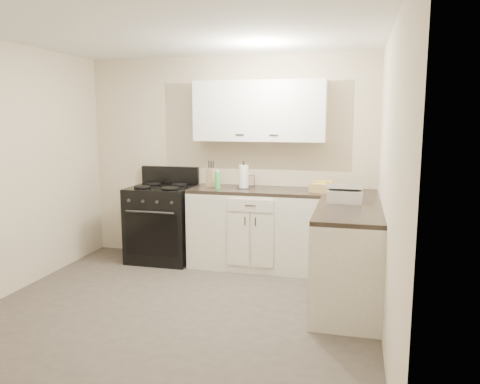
% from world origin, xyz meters
% --- Properties ---
extents(floor, '(3.60, 3.60, 0.00)m').
position_xyz_m(floor, '(0.00, 0.00, 0.00)').
color(floor, '#473F38').
rests_on(floor, ground).
extents(ceiling, '(3.60, 3.60, 0.00)m').
position_xyz_m(ceiling, '(0.00, 0.00, 2.50)').
color(ceiling, white).
rests_on(ceiling, wall_back).
extents(wall_back, '(3.60, 0.00, 3.60)m').
position_xyz_m(wall_back, '(0.00, 1.80, 1.25)').
color(wall_back, beige).
rests_on(wall_back, ground).
extents(wall_right, '(0.00, 3.60, 3.60)m').
position_xyz_m(wall_right, '(1.80, 0.00, 1.25)').
color(wall_right, beige).
rests_on(wall_right, ground).
extents(wall_front, '(3.60, 0.00, 3.60)m').
position_xyz_m(wall_front, '(0.00, -1.80, 1.25)').
color(wall_front, beige).
rests_on(wall_front, ground).
extents(base_cabinets_back, '(1.55, 0.60, 0.90)m').
position_xyz_m(base_cabinets_back, '(0.43, 1.50, 0.45)').
color(base_cabinets_back, white).
rests_on(base_cabinets_back, floor).
extents(base_cabinets_right, '(0.60, 1.90, 0.90)m').
position_xyz_m(base_cabinets_right, '(1.50, 0.85, 0.45)').
color(base_cabinets_right, white).
rests_on(base_cabinets_right, floor).
extents(countertop_back, '(1.55, 0.60, 0.04)m').
position_xyz_m(countertop_back, '(0.43, 1.50, 0.92)').
color(countertop_back, black).
rests_on(countertop_back, base_cabinets_back).
extents(countertop_right, '(0.60, 1.90, 0.04)m').
position_xyz_m(countertop_right, '(1.50, 0.85, 0.92)').
color(countertop_right, black).
rests_on(countertop_right, base_cabinets_right).
extents(upper_cabinets, '(1.55, 0.30, 0.70)m').
position_xyz_m(upper_cabinets, '(0.43, 1.65, 1.84)').
color(upper_cabinets, white).
rests_on(upper_cabinets, wall_back).
extents(stove, '(0.77, 0.65, 0.93)m').
position_xyz_m(stove, '(-0.76, 1.48, 0.46)').
color(stove, black).
rests_on(stove, floor).
extents(knife_block, '(0.13, 0.12, 0.22)m').
position_xyz_m(knife_block, '(-0.15, 1.56, 1.05)').
color(knife_block, tan).
rests_on(knife_block, countertop_back).
extents(paper_towel, '(0.14, 0.14, 0.27)m').
position_xyz_m(paper_towel, '(0.27, 1.51, 1.08)').
color(paper_towel, white).
rests_on(paper_towel, countertop_back).
extents(soap_bottle, '(0.07, 0.07, 0.20)m').
position_xyz_m(soap_bottle, '(-0.02, 1.41, 1.04)').
color(soap_bottle, '#46B854').
rests_on(soap_bottle, countertop_back).
extents(picture_frame, '(0.11, 0.07, 0.13)m').
position_xyz_m(picture_frame, '(0.30, 1.73, 1.00)').
color(picture_frame, black).
rests_on(picture_frame, countertop_back).
extents(wicker_basket, '(0.35, 0.29, 0.10)m').
position_xyz_m(wicker_basket, '(1.22, 1.44, 0.99)').
color(wicker_basket, tan).
rests_on(wicker_basket, countertop_right).
extents(countertop_grill, '(0.34, 0.32, 0.12)m').
position_xyz_m(countertop_grill, '(1.45, 0.89, 1.00)').
color(countertop_grill, silver).
rests_on(countertop_grill, countertop_right).
extents(oven_mitt_near, '(0.02, 0.15, 0.27)m').
position_xyz_m(oven_mitt_near, '(1.18, 0.42, 0.50)').
color(oven_mitt_near, black).
rests_on(oven_mitt_near, base_cabinets_right).
extents(oven_mitt_far, '(0.02, 0.15, 0.26)m').
position_xyz_m(oven_mitt_far, '(1.18, 0.58, 0.52)').
color(oven_mitt_far, black).
rests_on(oven_mitt_far, base_cabinets_right).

